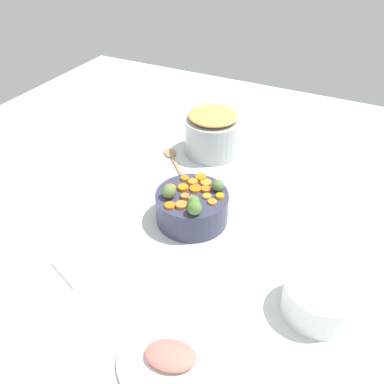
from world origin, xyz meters
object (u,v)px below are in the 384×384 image
ham_plate (166,359)px  metal_pot (213,136)px  serving_bowl_carrots (192,207)px  casserole_dish (320,298)px  wooden_spoon (173,159)px

ham_plate → metal_pot: bearing=-72.4°
serving_bowl_carrots → ham_plate: bearing=109.5°
casserole_dish → metal_pot: bearing=-46.5°
serving_bowl_carrots → metal_pot: (0.11, -0.40, 0.02)m
ham_plate → casserole_dish: bearing=-133.4°
wooden_spoon → ham_plate: bearing=117.3°
metal_pot → wooden_spoon: size_ratio=0.92×
serving_bowl_carrots → metal_pot: metal_pot is taller
serving_bowl_carrots → casserole_dish: 0.47m
serving_bowl_carrots → ham_plate: 0.49m
metal_pot → ham_plate: bearing=107.6°
casserole_dish → ham_plate: bearing=46.6°
ham_plate → wooden_spoon: bearing=-62.7°
serving_bowl_carrots → wooden_spoon: 0.36m
metal_pot → casserole_dish: 0.79m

